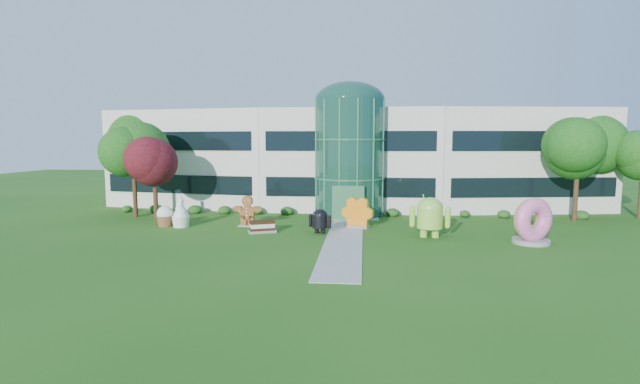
# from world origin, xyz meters

# --- Properties ---
(ground) EXTENTS (140.00, 140.00, 0.00)m
(ground) POSITION_xyz_m (0.00, 0.00, 0.00)
(ground) COLOR #215114
(ground) RESTS_ON ground
(building) EXTENTS (46.00, 15.00, 9.30)m
(building) POSITION_xyz_m (0.00, 18.00, 4.65)
(building) COLOR beige
(building) RESTS_ON ground
(atrium) EXTENTS (6.00, 6.00, 9.80)m
(atrium) POSITION_xyz_m (0.00, 12.00, 4.90)
(atrium) COLOR #194738
(atrium) RESTS_ON ground
(walkway) EXTENTS (2.40, 20.00, 0.04)m
(walkway) POSITION_xyz_m (0.00, 2.00, 0.02)
(walkway) COLOR #9E9E93
(walkway) RESTS_ON ground
(tree_red) EXTENTS (4.00, 4.00, 6.00)m
(tree_red) POSITION_xyz_m (-15.50, 7.50, 3.00)
(tree_red) COLOR #3F0C14
(tree_red) RESTS_ON ground
(trees_backdrop) EXTENTS (52.00, 8.00, 8.40)m
(trees_backdrop) POSITION_xyz_m (0.00, 13.00, 4.20)
(trees_backdrop) COLOR #1A4B12
(trees_backdrop) RESTS_ON ground
(android_green) EXTENTS (2.94, 2.11, 3.15)m
(android_green) POSITION_xyz_m (5.65, 2.73, 1.57)
(android_green) COLOR #90CF42
(android_green) RESTS_ON ground
(android_black) EXTENTS (2.03, 1.67, 1.99)m
(android_black) POSITION_xyz_m (-1.75, 3.34, 0.99)
(android_black) COLOR black
(android_black) RESTS_ON ground
(donut) EXTENTS (3.13, 2.49, 2.93)m
(donut) POSITION_xyz_m (11.72, 1.43, 1.47)
(donut) COLOR #E2569F
(donut) RESTS_ON ground
(gingerbread) EXTENTS (2.61, 1.19, 2.34)m
(gingerbread) POSITION_xyz_m (-7.45, 5.58, 1.17)
(gingerbread) COLOR brown
(gingerbread) RESTS_ON ground
(ice_cream_sandwich) EXTENTS (2.10, 1.59, 0.84)m
(ice_cream_sandwich) POSITION_xyz_m (-5.83, 3.28, 0.42)
(ice_cream_sandwich) COLOR black
(ice_cream_sandwich) RESTS_ON ground
(honeycomb) EXTENTS (2.76, 1.80, 2.05)m
(honeycomb) POSITION_xyz_m (0.82, 5.79, 1.02)
(honeycomb) COLOR orange
(honeycomb) RESTS_ON ground
(froyo) EXTENTS (1.67, 1.67, 2.42)m
(froyo) POSITION_xyz_m (-12.33, 4.80, 1.21)
(froyo) COLOR white
(froyo) RESTS_ON ground
(cupcake) EXTENTS (1.63, 1.63, 1.56)m
(cupcake) POSITION_xyz_m (-13.62, 4.95, 0.78)
(cupcake) COLOR white
(cupcake) RESTS_ON ground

